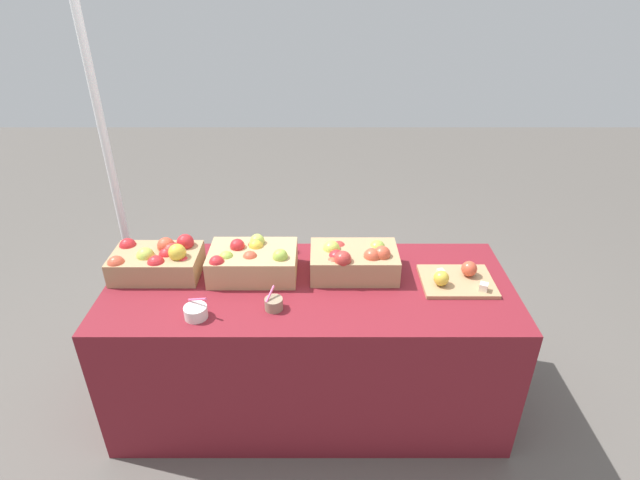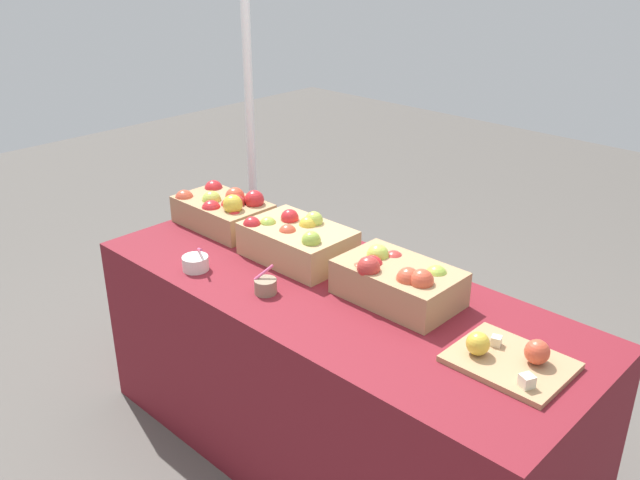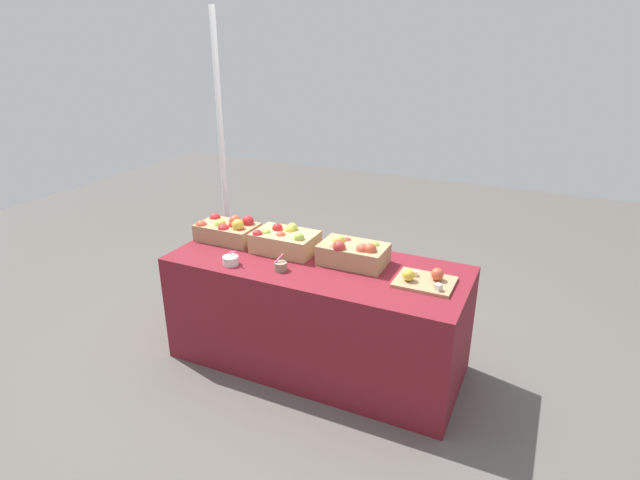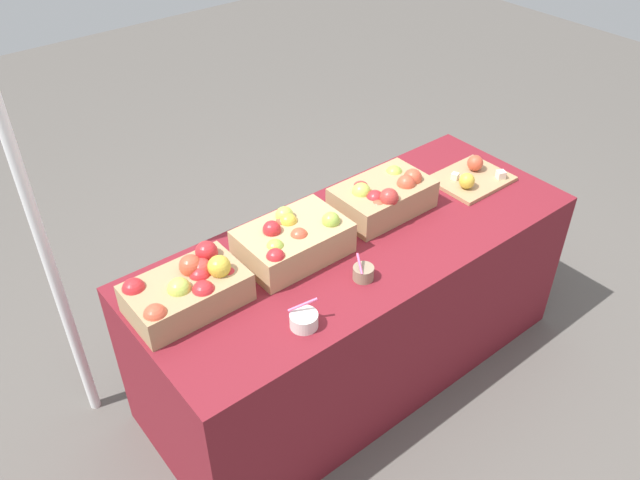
% 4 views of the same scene
% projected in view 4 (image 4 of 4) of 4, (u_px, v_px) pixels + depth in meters
% --- Properties ---
extents(ground_plane, '(10.00, 10.00, 0.00)m').
position_uv_depth(ground_plane, '(353.00, 363.00, 3.05)').
color(ground_plane, '#56514C').
extents(table, '(1.90, 0.76, 0.74)m').
position_uv_depth(table, '(356.00, 306.00, 2.82)').
color(table, maroon).
rests_on(table, ground_plane).
extents(apple_crate_left, '(0.41, 0.25, 0.18)m').
position_uv_depth(apple_crate_left, '(189.00, 288.00, 2.25)').
color(apple_crate_left, tan).
rests_on(apple_crate_left, table).
extents(apple_crate_middle, '(0.41, 0.27, 0.18)m').
position_uv_depth(apple_crate_middle, '(293.00, 240.00, 2.47)').
color(apple_crate_middle, tan).
rests_on(apple_crate_middle, table).
extents(apple_crate_right, '(0.41, 0.26, 0.17)m').
position_uv_depth(apple_crate_right, '(383.00, 196.00, 2.71)').
color(apple_crate_right, tan).
rests_on(apple_crate_right, table).
extents(cutting_board_back, '(0.33, 0.27, 0.09)m').
position_uv_depth(cutting_board_back, '(472.00, 176.00, 2.93)').
color(cutting_board_back, tan).
rests_on(cutting_board_back, table).
extents(sample_bowl_near, '(0.11, 0.10, 0.11)m').
position_uv_depth(sample_bowl_near, '(304.00, 320.00, 2.19)').
color(sample_bowl_near, silver).
rests_on(sample_bowl_near, table).
extents(sample_bowl_mid, '(0.08, 0.08, 0.10)m').
position_uv_depth(sample_bowl_mid, '(363.00, 273.00, 2.39)').
color(sample_bowl_mid, gray).
rests_on(sample_bowl_mid, table).
extents(tent_pole, '(0.04, 0.04, 2.27)m').
position_uv_depth(tent_pole, '(25.00, 189.00, 2.16)').
color(tent_pole, white).
rests_on(tent_pole, ground_plane).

